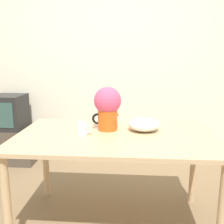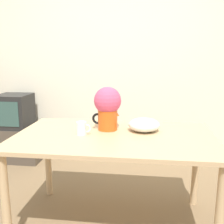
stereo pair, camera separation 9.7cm
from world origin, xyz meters
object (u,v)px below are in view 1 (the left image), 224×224
at_px(tv_set, 8,112).
at_px(coffee_mug, 82,129).
at_px(flower_vase, 108,106).
at_px(white_bowl, 144,124).

bearing_deg(tv_set, coffee_mug, -46.23).
bearing_deg(coffee_mug, flower_vase, 43.04).
xyz_separation_m(flower_vase, coffee_mug, (-0.18, -0.17, -0.15)).
height_order(flower_vase, coffee_mug, flower_vase).
distance_m(coffee_mug, tv_set, 1.77).
height_order(coffee_mug, white_bowl, white_bowl).
relative_size(coffee_mug, white_bowl, 0.44).
bearing_deg(white_bowl, flower_vase, 179.48).
xyz_separation_m(flower_vase, white_bowl, (0.30, -0.00, -0.15)).
distance_m(flower_vase, tv_set, 1.81).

